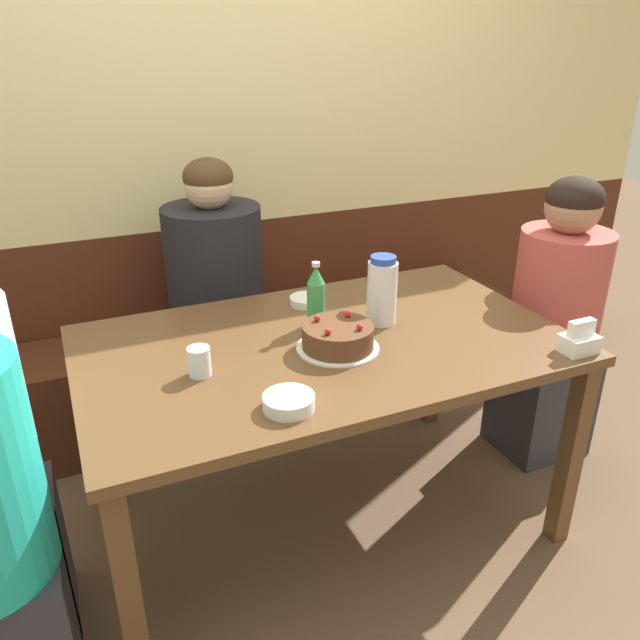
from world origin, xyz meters
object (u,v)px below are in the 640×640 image
Objects in this scene: birthday_cake at (338,337)px; napkin_holder at (579,340)px; bowl_soup_white at (307,300)px; glass_water_tall at (199,362)px; bench_seat at (250,367)px; bowl_rice_small at (289,402)px; person_grey_tee at (217,306)px; water_pitcher at (382,291)px; soju_bottle at (316,296)px; person_teal_shirt at (553,326)px.

napkin_holder is at bearing -25.67° from birthday_cake.
bowl_soup_white is 0.60m from glass_water_tall.
bowl_rice_small is (-0.25, -1.15, 0.53)m from bench_seat.
person_grey_tee is (0.25, 0.77, -0.17)m from glass_water_tall.
water_pitcher is at bearing 135.56° from napkin_holder.
soju_bottle is (-0.21, 0.06, -0.01)m from water_pitcher.
bowl_rice_small is (-0.93, 0.06, -0.02)m from napkin_holder.
napkin_holder is at bearing -48.02° from bowl_soup_white.
person_teal_shirt reaches higher than napkin_holder.
napkin_holder is at bearing -37.29° from soju_bottle.
bowl_soup_white is 0.70m from bowl_rice_small.
glass_water_tall is (-0.17, 0.27, 0.02)m from bowl_rice_small.
glass_water_tall is at bearing -170.45° from water_pitcher.
bowl_soup_white is at bearing 76.84° from soju_bottle.
water_pitcher is 2.71× the size of glass_water_tall.
glass_water_tall is at bearing -18.20° from person_grey_tee.
bowl_rice_small is at bearing -116.70° from bowl_soup_white.
person_teal_shirt is (0.35, 0.44, -0.20)m from napkin_holder.
person_grey_tee reaches higher than birthday_cake.
napkin_holder is (0.66, -0.50, -0.07)m from soju_bottle.
bench_seat is 1.13m from glass_water_tall.
water_pitcher is at bearing 28.53° from birthday_cake.
bowl_soup_white is at bearing 124.48° from water_pitcher.
water_pitcher reaches higher than birthday_cake.
person_grey_tee is at bearing 106.80° from soju_bottle.
person_grey_tee reaches higher than napkin_holder.
birthday_cake is 0.19m from soju_bottle.
person_grey_tee is at bearing 85.15° from bowl_rice_small.
person_grey_tee is at bearing 118.13° from bowl_soup_white.
soju_bottle is 0.52m from bowl_rice_small.
napkin_holder reaches higher than glass_water_tall.
person_teal_shirt is (1.01, 0.12, -0.21)m from birthday_cake.
soju_bottle is (0.01, 0.18, 0.07)m from birthday_cake.
soju_bottle is at bearing -103.16° from bowl_soup_white.
person_grey_tee is (0.09, 1.04, -0.15)m from bowl_rice_small.
napkin_holder is 0.09× the size of person_grey_tee.
person_teal_shirt is at bearing -37.07° from bench_seat.
person_teal_shirt is at bearing 0.34° from water_pitcher.
person_teal_shirt is at bearing -3.35° from soju_bottle.
birthday_cake reaches higher than bowl_rice_small.
person_grey_tee is (-0.22, 0.42, -0.15)m from bowl_soup_white.
soju_bottle reaches higher than birthday_cake.
bowl_soup_white is at bearing 63.30° from bowl_rice_small.
bowl_soup_white is at bearing 131.98° from napkin_holder.
soju_bottle reaches higher than bowl_rice_small.
person_teal_shirt is (0.79, 0.00, -0.28)m from water_pitcher.
bowl_rice_small is (-0.31, -0.62, 0.00)m from bowl_soup_white.
person_grey_tee is (-1.19, 0.66, 0.04)m from person_teal_shirt.
bowl_soup_white is 0.11× the size of person_teal_shirt.
bench_seat is at bearing 119.11° from napkin_holder.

